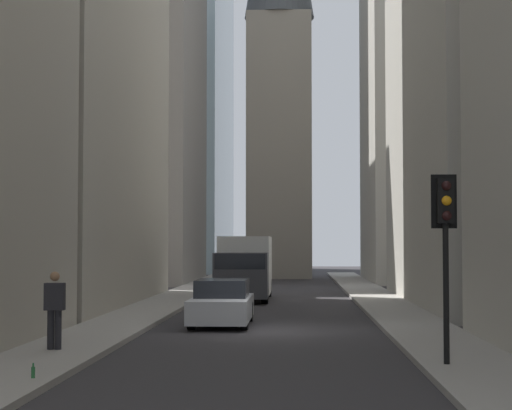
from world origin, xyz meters
The scene contains 11 objects.
ground_plane centered at (0.00, 0.00, 0.00)m, with size 135.00×135.00×0.00m, color #302D30.
sidewalk_right centered at (0.00, 4.50, 0.07)m, with size 90.00×2.20×0.14m, color gray.
sidewalk_left centered at (0.00, -4.50, 0.07)m, with size 90.00×2.20×0.14m, color gray.
building_left_far centered at (31.81, -10.60, 16.45)m, with size 12.20×10.50×32.88m.
building_right_far centered at (30.22, 10.60, 11.30)m, with size 12.77×10.00×22.61m.
church_spire centered at (37.47, 0.31, 18.32)m, with size 5.14×5.14×34.99m.
delivery_truck centered at (13.31, 1.40, 1.46)m, with size 6.46×2.25×2.84m.
sedan_silver centered at (1.72, 1.40, 0.66)m, with size 4.30×1.78×1.42m.
traffic_light_foreground centered at (-7.47, -3.93, 2.94)m, with size 0.43×0.52×3.82m.
pedestrian centered at (-5.53, 4.59, 1.11)m, with size 0.26×0.44×1.77m.
discarded_bottle centered at (-9.60, 3.80, 0.25)m, with size 0.07×0.07×0.27m.
Camera 1 is at (-24.76, -0.92, 2.57)m, focal length 59.75 mm.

